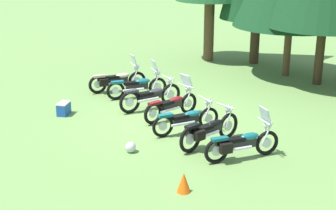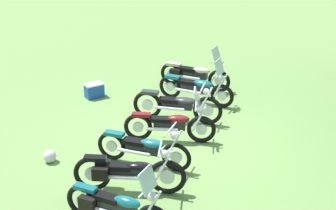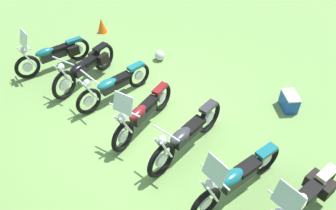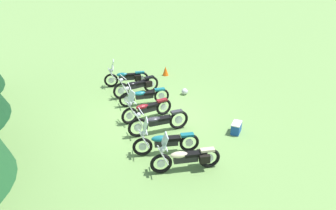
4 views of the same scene
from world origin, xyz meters
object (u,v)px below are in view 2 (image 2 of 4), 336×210
(motorcycle_3, at_px, (171,124))
(motorcycle_6, at_px, (116,206))
(motorcycle_1, at_px, (197,87))
(dropped_helmet, at_px, (50,156))
(motorcycle_2, at_px, (178,105))
(motorcycle_5, at_px, (127,172))
(picnic_cooler, at_px, (94,90))
(motorcycle_4, at_px, (144,148))
(motorcycle_0, at_px, (194,74))

(motorcycle_3, xyz_separation_m, motorcycle_6, (3.55, -0.21, -0.00))
(motorcycle_1, relative_size, dropped_helmet, 7.53)
(motorcycle_2, bearing_deg, motorcycle_3, -85.07)
(motorcycle_1, relative_size, motorcycle_6, 1.04)
(motorcycle_1, bearing_deg, motorcycle_5, -83.31)
(motorcycle_1, relative_size, picnic_cooler, 3.77)
(picnic_cooler, relative_size, dropped_helmet, 1.99)
(picnic_cooler, bearing_deg, motorcycle_3, 50.97)
(motorcycle_2, xyz_separation_m, motorcycle_6, (4.71, -0.13, -0.00))
(motorcycle_2, bearing_deg, motorcycle_4, -94.90)
(motorcycle_5, distance_m, dropped_helmet, 2.21)
(motorcycle_0, distance_m, dropped_helmet, 5.67)
(motorcycle_2, bearing_deg, motorcycle_6, -90.79)
(motorcycle_0, relative_size, motorcycle_2, 0.93)
(motorcycle_1, height_order, motorcycle_5, motorcycle_1)
(motorcycle_0, height_order, motorcycle_4, motorcycle_0)
(motorcycle_1, distance_m, picnic_cooler, 2.96)
(motorcycle_1, height_order, motorcycle_6, motorcycle_6)
(motorcycle_2, height_order, motorcycle_5, motorcycle_2)
(motorcycle_5, bearing_deg, dropped_helmet, 150.89)
(motorcycle_5, xyz_separation_m, picnic_cooler, (-4.61, -2.40, -0.25))
(motorcycle_2, xyz_separation_m, motorcycle_5, (3.52, -0.28, -0.00))
(motorcycle_3, relative_size, motorcycle_4, 1.00)
(motorcycle_1, xyz_separation_m, picnic_cooler, (0.25, -2.94, -0.25))
(motorcycle_0, bearing_deg, motorcycle_1, -64.29)
(motorcycle_6, bearing_deg, motorcycle_0, 101.58)
(motorcycle_6, relative_size, dropped_helmet, 7.24)
(motorcycle_1, height_order, motorcycle_4, motorcycle_1)
(motorcycle_0, height_order, motorcycle_6, motorcycle_0)
(motorcycle_0, xyz_separation_m, motorcycle_5, (5.95, -0.26, 0.00))
(motorcycle_0, xyz_separation_m, motorcycle_6, (7.13, -0.11, 0.00))
(motorcycle_4, xyz_separation_m, motorcycle_5, (1.11, -0.04, 0.03))
(motorcycle_0, height_order, motorcycle_5, motorcycle_0)
(motorcycle_4, distance_m, motorcycle_5, 1.11)
(dropped_helmet, bearing_deg, picnic_cooler, -174.67)
(motorcycle_6, distance_m, picnic_cooler, 6.33)
(motorcycle_1, height_order, motorcycle_3, motorcycle_3)
(motorcycle_3, bearing_deg, dropped_helmet, -154.46)
(motorcycle_2, xyz_separation_m, motorcycle_4, (2.41, -0.24, -0.03))
(picnic_cooler, bearing_deg, motorcycle_2, 67.93)
(motorcycle_2, xyz_separation_m, dropped_helmet, (2.74, -2.32, -0.31))
(motorcycle_2, relative_size, motorcycle_5, 1.04)
(motorcycle_2, distance_m, dropped_helmet, 3.60)
(motorcycle_3, bearing_deg, motorcycle_6, -101.32)
(motorcycle_3, height_order, motorcycle_6, motorcycle_3)
(motorcycle_6, relative_size, picnic_cooler, 3.63)
(motorcycle_4, bearing_deg, dropped_helmet, -164.03)
(motorcycle_4, distance_m, dropped_helmet, 2.12)
(motorcycle_2, height_order, picnic_cooler, motorcycle_2)
(motorcycle_4, height_order, motorcycle_6, motorcycle_6)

